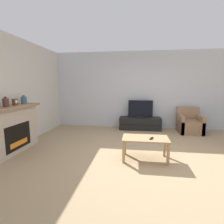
# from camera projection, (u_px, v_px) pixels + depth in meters

# --- Properties ---
(ground_plane) EXTENTS (24.00, 24.00, 0.00)m
(ground_plane) POSITION_uv_depth(u_px,v_px,m) (148.00, 158.00, 3.67)
(ground_plane) COLOR #9E8460
(wall_back) EXTENTS (12.00, 0.06, 2.70)m
(wall_back) POSITION_uv_depth(u_px,v_px,m) (144.00, 90.00, 6.19)
(wall_back) COLOR silver
(wall_back) RESTS_ON ground
(wall_left) EXTENTS (0.06, 12.00, 2.70)m
(wall_left) POSITION_uv_depth(u_px,v_px,m) (4.00, 93.00, 3.91)
(wall_left) COLOR beige
(wall_left) RESTS_ON ground
(fireplace) EXTENTS (0.44, 1.61, 1.07)m
(fireplace) POSITION_uv_depth(u_px,v_px,m) (12.00, 129.00, 3.90)
(fireplace) COLOR #B7A893
(fireplace) RESTS_ON ground
(mantel_vase_centre_left) EXTENTS (0.12, 0.12, 0.22)m
(mantel_vase_centre_left) POSITION_uv_depth(u_px,v_px,m) (6.00, 102.00, 3.69)
(mantel_vase_centre_left) COLOR #512D23
(mantel_vase_centre_left) RESTS_ON fireplace
(mantel_vase_right) EXTENTS (0.13, 0.13, 0.22)m
(mantel_vase_right) POSITION_uv_depth(u_px,v_px,m) (24.00, 100.00, 4.28)
(mantel_vase_right) COLOR #385670
(mantel_vase_right) RESTS_ON fireplace
(mantel_clock) EXTENTS (0.08, 0.11, 0.15)m
(mantel_clock) POSITION_uv_depth(u_px,v_px,m) (15.00, 102.00, 3.97)
(mantel_clock) COLOR brown
(mantel_clock) RESTS_ON fireplace
(tv_stand) EXTENTS (1.41, 0.51, 0.42)m
(tv_stand) POSITION_uv_depth(u_px,v_px,m) (140.00, 123.00, 6.07)
(tv_stand) COLOR black
(tv_stand) RESTS_ON ground
(tv) EXTENTS (0.83, 0.18, 0.60)m
(tv) POSITION_uv_depth(u_px,v_px,m) (140.00, 109.00, 5.99)
(tv) COLOR black
(tv) RESTS_ON tv_stand
(armchair) EXTENTS (0.70, 0.76, 0.80)m
(armchair) POSITION_uv_depth(u_px,v_px,m) (189.00, 124.00, 5.66)
(armchair) COLOR #937051
(armchair) RESTS_ON ground
(coffee_table) EXTENTS (0.93, 0.52, 0.46)m
(coffee_table) POSITION_uv_depth(u_px,v_px,m) (145.00, 141.00, 3.57)
(coffee_table) COLOR #A37F56
(coffee_table) RESTS_ON ground
(remote) EXTENTS (0.09, 0.15, 0.02)m
(remote) POSITION_uv_depth(u_px,v_px,m) (151.00, 138.00, 3.48)
(remote) COLOR black
(remote) RESTS_ON coffee_table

